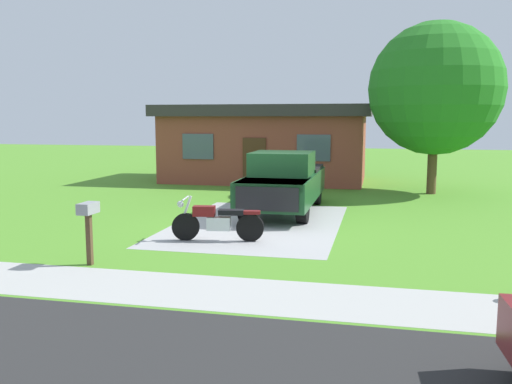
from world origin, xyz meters
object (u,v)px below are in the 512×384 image
Objects in this scene: pickup_truck at (285,181)px; neighbor_house at (266,142)px; mailbox at (88,217)px; shade_tree at (435,89)px; motorcycle at (217,221)px.

neighbor_house is (-2.31, 8.35, 0.84)m from pickup_truck.
mailbox is 15.50m from neighbor_house.
shade_tree is at bearing -23.15° from neighbor_house.
neighbor_house is at bearing 88.54° from mailbox.
mailbox is 0.13× the size of neighbor_house.
mailbox is (-1.85, -2.64, 0.51)m from motorcycle.
motorcycle is 0.34× the size of shade_tree.
motorcycle is 1.75× the size of mailbox.
shade_tree reaches higher than pickup_truck.
shade_tree is at bearing 58.52° from mailbox.
mailbox is at bearing -121.48° from shade_tree.
pickup_truck reaches higher than motorcycle.
neighbor_house is at bearing 105.50° from pickup_truck.
neighbor_house reaches higher than mailbox.
shade_tree reaches higher than mailbox.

